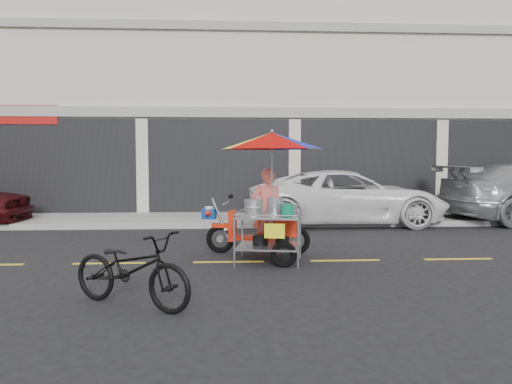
{
  "coord_description": "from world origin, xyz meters",
  "views": [
    {
      "loc": [
        -2.03,
        -8.37,
        1.78
      ],
      "look_at": [
        -1.5,
        0.6,
        1.15
      ],
      "focal_mm": 35.0,
      "sensor_mm": 36.0,
      "label": 1
    }
  ],
  "objects": [
    {
      "name": "centerline",
      "position": [
        0.0,
        0.0,
        0.0
      ],
      "size": [
        42.0,
        0.1,
        0.01
      ],
      "primitive_type": "cube",
      "color": "gold",
      "rests_on": "ground"
    },
    {
      "name": "sidewalk",
      "position": [
        0.0,
        5.5,
        0.07
      ],
      "size": [
        45.0,
        3.0,
        0.15
      ],
      "primitive_type": "cube",
      "color": "gray",
      "rests_on": "ground"
    },
    {
      "name": "white_pickup",
      "position": [
        1.15,
        4.59,
        0.72
      ],
      "size": [
        5.18,
        2.41,
        1.44
      ],
      "primitive_type": "imported",
      "rotation": [
        0.0,
        0.0,
        1.57
      ],
      "color": "white",
      "rests_on": "ground"
    },
    {
      "name": "food_vendor_rig",
      "position": [
        -1.3,
        0.23,
        1.41
      ],
      "size": [
        2.23,
        2.07,
        2.25
      ],
      "rotation": [
        0.0,
        0.0,
        -0.18
      ],
      "color": "black",
      "rests_on": "ground"
    },
    {
      "name": "shophouse_block",
      "position": [
        2.82,
        10.59,
        4.24
      ],
      "size": [
        36.0,
        8.11,
        10.4
      ],
      "color": "beige",
      "rests_on": "ground"
    },
    {
      "name": "ground",
      "position": [
        0.0,
        0.0,
        0.0
      ],
      "size": [
        90.0,
        90.0,
        0.0
      ],
      "primitive_type": "plane",
      "color": "black"
    },
    {
      "name": "near_bicycle",
      "position": [
        -3.16,
        -2.46,
        0.46
      ],
      "size": [
        1.8,
        1.43,
        0.91
      ],
      "primitive_type": "imported",
      "rotation": [
        0.0,
        0.0,
        1.02
      ],
      "color": "black",
      "rests_on": "ground"
    }
  ]
}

